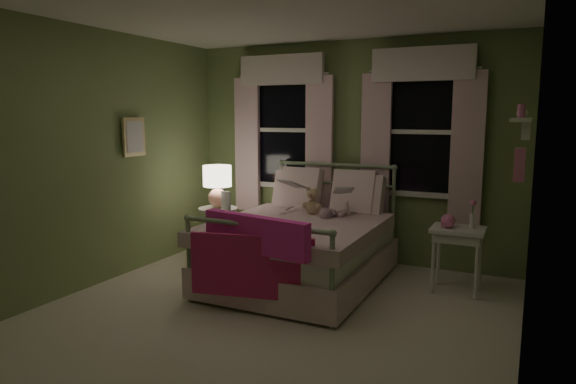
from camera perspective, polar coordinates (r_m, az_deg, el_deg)
The scene contains 18 objects.
room_shell at distance 4.25m, azimuth -2.52°, elevation 2.64°, with size 4.20×4.20×4.20m.
bed at distance 5.39m, azimuth 1.62°, elevation -5.98°, with size 1.58×2.04×1.18m.
pink_throw at distance 4.44m, azimuth -3.83°, elevation -6.16°, with size 1.10×0.36×0.71m.
child_left at distance 5.77m, azimuth 0.82°, elevation 0.26°, with size 0.24×0.16×0.67m, color #F7D1DD.
child_right at distance 5.56m, azimuth 6.06°, elevation -0.03°, with size 0.33×0.26×0.68m, color #F7D1DD.
book_left at distance 5.54m, azimuth -0.27°, elevation 0.53°, with size 0.20×0.27×0.03m, color beige.
book_right at distance 5.33m, azimuth 5.15°, elevation -0.29°, with size 0.20×0.27×0.02m, color beige.
teddy_bear at distance 5.54m, azimuth 2.75°, elevation -1.27°, with size 0.22×0.18×0.30m.
nightstand_left at distance 6.16m, azimuth -7.76°, elevation -3.86°, with size 0.46×0.46×0.65m.
table_lamp at distance 6.07m, azimuth -7.86°, elevation 1.08°, with size 0.33×0.33×0.49m.
book_nightstand at distance 5.99m, azimuth -7.43°, elevation -1.87°, with size 0.16×0.22×0.02m, color beige.
nightstand_right at distance 5.29m, azimuth 18.35°, elevation -4.84°, with size 0.50×0.40×0.64m.
pink_toy at distance 5.27m, azimuth 17.34°, elevation -3.09°, with size 0.14×0.19×0.14m.
bud_vase at distance 5.28m, azimuth 19.83°, elevation -2.29°, with size 0.06×0.06×0.28m.
window_left at distance 6.42m, azimuth -0.63°, elevation 7.54°, with size 1.34×0.13×1.96m.
window_right at distance 5.87m, azimuth 14.53°, elevation 7.17°, with size 1.34×0.13×1.96m.
wall_shelf at distance 4.43m, azimuth 24.45°, elevation 5.03°, with size 0.15×0.50×0.60m.
framed_picture at distance 5.86m, azimuth -16.74°, elevation 5.88°, with size 0.03×0.32×0.42m.
Camera 1 is at (2.01, -3.72, 1.74)m, focal length 32.00 mm.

